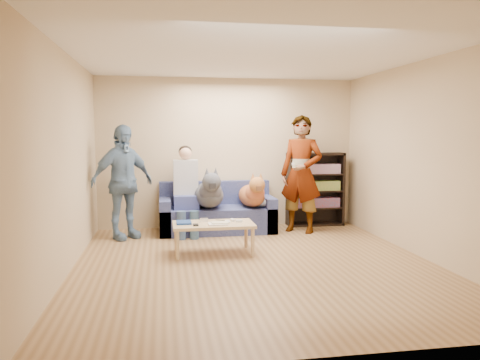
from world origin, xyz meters
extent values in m
plane|color=olive|center=(0.00, 0.00, 0.00)|extent=(5.00, 5.00, 0.00)
plane|color=white|center=(0.00, 0.00, 2.60)|extent=(5.00, 5.00, 0.00)
plane|color=tan|center=(0.00, 2.50, 1.30)|extent=(4.50, 0.00, 4.50)
plane|color=tan|center=(0.00, -2.50, 1.30)|extent=(4.50, 0.00, 4.50)
plane|color=tan|center=(-2.25, 0.00, 1.30)|extent=(0.00, 5.00, 5.00)
plane|color=tan|center=(2.25, 0.00, 1.30)|extent=(0.00, 5.00, 5.00)
ellipsoid|color=#ACADB1|center=(0.49, 1.92, 0.50)|extent=(0.43, 0.37, 0.15)
imported|color=gray|center=(1.13, 1.80, 0.97)|extent=(0.85, 0.80, 1.94)
imported|color=#7296B7|center=(-1.76, 1.77, 0.89)|extent=(1.11, 0.95, 1.78)
cube|color=silver|center=(0.93, 1.60, 1.15)|extent=(0.08, 0.14, 0.03)
cube|color=navy|center=(-0.86, 0.68, 0.43)|extent=(0.20, 0.26, 0.03)
cube|color=silver|center=(-0.41, 0.53, 0.43)|extent=(0.26, 0.20, 0.02)
cube|color=beige|center=(-0.38, 0.55, 0.44)|extent=(0.22, 0.17, 0.01)
cube|color=silver|center=(-0.58, 0.75, 0.45)|extent=(0.11, 0.06, 0.05)
cube|color=silver|center=(-0.18, 0.73, 0.43)|extent=(0.04, 0.13, 0.03)
cube|color=white|center=(-0.10, 0.65, 0.43)|extent=(0.09, 0.06, 0.03)
cylinder|color=white|center=(-0.26, 0.61, 0.43)|extent=(0.07, 0.07, 0.02)
cylinder|color=white|center=(-0.26, 0.69, 0.43)|extent=(0.07, 0.07, 0.02)
cylinder|color=#C14C1B|center=(-0.48, 0.47, 0.42)|extent=(0.13, 0.06, 0.01)
cylinder|color=black|center=(-0.34, 0.81, 0.42)|extent=(0.13, 0.08, 0.01)
cube|color=black|center=(-0.71, 0.51, 0.43)|extent=(0.07, 0.12, 0.02)
cube|color=#515B93|center=(-0.25, 2.05, 0.21)|extent=(1.90, 0.85, 0.42)
cube|color=#515B93|center=(-0.25, 2.38, 0.62)|extent=(1.90, 0.18, 0.40)
cube|color=#515B93|center=(-1.11, 2.05, 0.29)|extent=(0.18, 0.85, 0.58)
cube|color=#515B93|center=(0.61, 2.05, 0.29)|extent=(0.18, 0.85, 0.58)
cube|color=#434F94|center=(-0.77, 1.97, 0.53)|extent=(0.40, 0.38, 0.22)
cylinder|color=#425A91|center=(-0.87, 1.55, 0.21)|extent=(0.14, 0.14, 0.47)
cylinder|color=#436993|center=(-0.67, 1.55, 0.21)|extent=(0.14, 0.14, 0.47)
cube|color=#B9B8BD|center=(-0.77, 2.07, 0.92)|extent=(0.40, 0.24, 0.58)
sphere|color=#E1A987|center=(-0.77, 2.07, 1.32)|extent=(0.21, 0.21, 0.21)
ellipsoid|color=black|center=(-0.77, 2.10, 1.35)|extent=(0.22, 0.22, 0.19)
ellipsoid|color=#45474E|center=(-0.39, 2.01, 0.63)|extent=(0.48, 1.01, 0.42)
sphere|color=#494A53|center=(-0.39, 1.68, 0.73)|extent=(0.36, 0.36, 0.36)
sphere|color=#494C53|center=(-0.39, 1.51, 0.89)|extent=(0.29, 0.29, 0.29)
cube|color=black|center=(-0.39, 1.38, 0.85)|extent=(0.09, 0.14, 0.08)
cone|color=#484A52|center=(-0.46, 1.53, 1.05)|extent=(0.09, 0.09, 0.14)
cone|color=#4B4C55|center=(-0.33, 1.53, 1.05)|extent=(0.09, 0.09, 0.14)
cylinder|color=#4E5258|center=(-0.39, 2.43, 0.59)|extent=(0.06, 0.33, 0.19)
ellipsoid|color=#A65B32|center=(0.33, 2.00, 0.60)|extent=(0.42, 0.87, 0.36)
sphere|color=#C15E3B|center=(0.33, 1.70, 0.69)|extent=(0.31, 0.31, 0.31)
sphere|color=#C17E3B|center=(0.33, 1.54, 0.83)|extent=(0.25, 0.25, 0.25)
cube|color=brown|center=(0.33, 1.43, 0.80)|extent=(0.08, 0.12, 0.07)
cone|color=#A97133|center=(0.27, 1.57, 0.96)|extent=(0.08, 0.08, 0.12)
cone|color=#A66132|center=(0.39, 1.57, 0.96)|extent=(0.08, 0.08, 0.12)
cylinder|color=#AD6A34|center=(0.33, 2.39, 0.57)|extent=(0.05, 0.28, 0.17)
cube|color=tan|center=(-0.46, 0.63, 0.40)|extent=(1.10, 0.60, 0.04)
cylinder|color=#CCB67E|center=(-0.96, 0.38, 0.19)|extent=(0.05, 0.05, 0.38)
cylinder|color=#D6B583|center=(0.04, 0.38, 0.19)|extent=(0.05, 0.05, 0.38)
cylinder|color=tan|center=(-0.96, 0.88, 0.19)|extent=(0.05, 0.05, 0.38)
cylinder|color=tan|center=(0.04, 0.88, 0.19)|extent=(0.05, 0.05, 0.38)
cube|color=black|center=(1.07, 2.32, 0.65)|extent=(0.04, 0.34, 1.30)
cube|color=black|center=(2.03, 2.32, 0.65)|extent=(0.04, 0.34, 1.30)
cube|color=black|center=(1.55, 2.32, 1.28)|extent=(1.00, 0.34, 0.04)
cube|color=black|center=(1.55, 2.32, 0.02)|extent=(1.00, 0.34, 0.04)
cube|color=black|center=(1.55, 2.48, 0.65)|extent=(1.00, 0.02, 1.30)
cube|color=black|center=(1.55, 2.32, 0.32)|extent=(0.94, 0.32, 0.03)
cube|color=black|center=(1.55, 2.32, 0.62)|extent=(0.94, 0.32, 0.02)
cube|color=black|center=(1.55, 2.32, 0.92)|extent=(0.94, 0.32, 0.02)
cube|color=#B23333|center=(1.55, 2.30, 0.42)|extent=(0.84, 0.24, 0.17)
cube|color=gold|center=(1.55, 2.30, 0.72)|extent=(0.84, 0.24, 0.17)
cube|color=#994C99|center=(1.55, 2.30, 1.02)|extent=(0.84, 0.24, 0.17)
camera|label=1|loc=(-1.14, -5.64, 1.64)|focal=35.00mm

